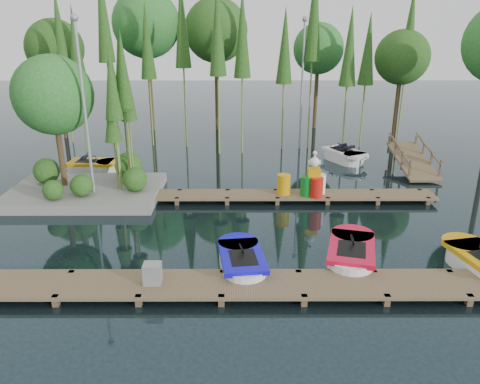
{
  "coord_description": "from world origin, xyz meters",
  "views": [
    {
      "loc": [
        0.45,
        -15.56,
        6.94
      ],
      "look_at": [
        0.5,
        0.5,
        1.1
      ],
      "focal_mm": 35.0,
      "sensor_mm": 36.0,
      "label": 1
    }
  ],
  "objects_px": {
    "boat_blue": "(242,263)",
    "yellow_barrel": "(284,184)",
    "utility_cabinet": "(152,273)",
    "island": "(73,121)",
    "boat_red": "(351,255)",
    "boat_yellow_far": "(92,166)",
    "drum_cluster": "(314,182)"
  },
  "relations": [
    {
      "from": "boat_blue",
      "to": "island",
      "type": "bearing_deg",
      "value": 128.3
    },
    {
      "from": "boat_yellow_far",
      "to": "island",
      "type": "bearing_deg",
      "value": -59.64
    },
    {
      "from": "boat_blue",
      "to": "boat_red",
      "type": "xyz_separation_m",
      "value": [
        3.33,
        0.46,
        0.02
      ]
    },
    {
      "from": "boat_blue",
      "to": "boat_yellow_far",
      "type": "distance_m",
      "value": 12.19
    },
    {
      "from": "boat_blue",
      "to": "utility_cabinet",
      "type": "bearing_deg",
      "value": -161.72
    },
    {
      "from": "utility_cabinet",
      "to": "yellow_barrel",
      "type": "distance_m",
      "value": 8.15
    },
    {
      "from": "island",
      "to": "boat_red",
      "type": "relative_size",
      "value": 2.11
    },
    {
      "from": "utility_cabinet",
      "to": "boat_red",
      "type": "bearing_deg",
      "value": 15.93
    },
    {
      "from": "utility_cabinet",
      "to": "yellow_barrel",
      "type": "height_order",
      "value": "yellow_barrel"
    },
    {
      "from": "boat_blue",
      "to": "boat_yellow_far",
      "type": "xyz_separation_m",
      "value": [
        -7.28,
        9.78,
        0.02
      ]
    },
    {
      "from": "boat_blue",
      "to": "yellow_barrel",
      "type": "xyz_separation_m",
      "value": [
        1.75,
        5.83,
        0.44
      ]
    },
    {
      "from": "boat_blue",
      "to": "yellow_barrel",
      "type": "relative_size",
      "value": 3.55
    },
    {
      "from": "island",
      "to": "utility_cabinet",
      "type": "height_order",
      "value": "island"
    },
    {
      "from": "boat_red",
      "to": "utility_cabinet",
      "type": "relative_size",
      "value": 5.54
    },
    {
      "from": "utility_cabinet",
      "to": "yellow_barrel",
      "type": "relative_size",
      "value": 0.71
    },
    {
      "from": "utility_cabinet",
      "to": "island",
      "type": "bearing_deg",
      "value": 119.61
    },
    {
      "from": "island",
      "to": "boat_red",
      "type": "distance_m",
      "value": 12.23
    },
    {
      "from": "boat_red",
      "to": "drum_cluster",
      "type": "relative_size",
      "value": 1.73
    },
    {
      "from": "boat_red",
      "to": "utility_cabinet",
      "type": "height_order",
      "value": "boat_red"
    },
    {
      "from": "island",
      "to": "yellow_barrel",
      "type": "bearing_deg",
      "value": -5.26
    },
    {
      "from": "boat_red",
      "to": "utility_cabinet",
      "type": "distance_m",
      "value": 5.98
    },
    {
      "from": "boat_blue",
      "to": "boat_red",
      "type": "bearing_deg",
      "value": 0.3
    },
    {
      "from": "boat_red",
      "to": "yellow_barrel",
      "type": "distance_m",
      "value": 5.6
    },
    {
      "from": "boat_yellow_far",
      "to": "utility_cabinet",
      "type": "xyz_separation_m",
      "value": [
        4.86,
        -10.95,
        0.31
      ]
    },
    {
      "from": "boat_red",
      "to": "island",
      "type": "bearing_deg",
      "value": 163.36
    },
    {
      "from": "boat_red",
      "to": "boat_yellow_far",
      "type": "bearing_deg",
      "value": 153.25
    },
    {
      "from": "island",
      "to": "boat_red",
      "type": "xyz_separation_m",
      "value": [
        10.17,
        -6.15,
        -2.9
      ]
    },
    {
      "from": "boat_red",
      "to": "drum_cluster",
      "type": "height_order",
      "value": "drum_cluster"
    },
    {
      "from": "island",
      "to": "drum_cluster",
      "type": "bearing_deg",
      "value": -5.47
    },
    {
      "from": "yellow_barrel",
      "to": "island",
      "type": "bearing_deg",
      "value": 174.74
    },
    {
      "from": "yellow_barrel",
      "to": "drum_cluster",
      "type": "relative_size",
      "value": 0.44
    },
    {
      "from": "boat_blue",
      "to": "utility_cabinet",
      "type": "xyz_separation_m",
      "value": [
        -2.41,
        -1.17,
        0.32
      ]
    }
  ]
}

